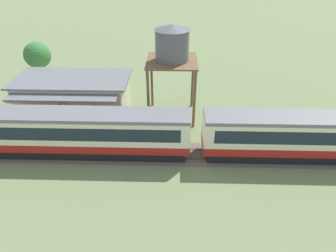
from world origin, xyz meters
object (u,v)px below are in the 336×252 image
passenger_train (199,133)px  yard_tree_0 (37,55)px  station_building (74,95)px  water_tower (172,46)px

passenger_train → yard_tree_0: (-19.59, 13.91, 2.13)m
yard_tree_0 → passenger_train: bearing=-35.4°
yard_tree_0 → station_building: bearing=-45.2°
water_tower → passenger_train: bearing=-70.1°
passenger_train → station_building: bearing=150.1°
station_building → passenger_train: bearing=-29.9°
yard_tree_0 → water_tower: bearing=-21.6°
passenger_train → station_building: passenger_train is taller
passenger_train → water_tower: size_ratio=8.50×
water_tower → yard_tree_0: water_tower is taller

